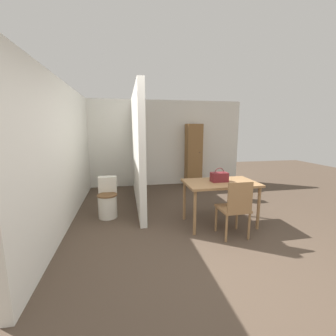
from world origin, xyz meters
TOP-DOWN VIEW (x-y plane):
  - ground_plane at (0.00, 0.00)m, footprint 16.00×16.00m
  - wall_back at (0.00, 4.24)m, footprint 5.02×0.12m
  - wall_left at (-2.07, 2.09)m, footprint 0.12×5.18m
  - partition_wall at (-0.73, 2.71)m, footprint 0.12×2.96m
  - dining_table at (0.61, 1.16)m, footprint 1.24×0.76m
  - wooden_chair at (0.64, 0.64)m, footprint 0.44×0.44m
  - toilet at (-1.37, 1.92)m, footprint 0.38×0.53m
  - handbag at (0.60, 1.19)m, footprint 0.29×0.17m
  - wooden_cabinet at (0.99, 3.97)m, footprint 0.45×0.42m
  - space_heater at (1.69, 2.36)m, footprint 0.31×0.19m

SIDE VIEW (x-z plane):
  - ground_plane at x=0.00m, z-range 0.00..0.00m
  - space_heater at x=1.69m, z-range 0.00..0.48m
  - toilet at x=-1.37m, z-range -0.05..0.70m
  - wooden_chair at x=0.64m, z-range 0.04..0.97m
  - dining_table at x=0.61m, z-range 0.31..1.08m
  - handbag at x=0.60m, z-range 0.74..0.99m
  - wooden_cabinet at x=0.99m, z-range 0.00..1.82m
  - wall_back at x=0.00m, z-range 0.00..2.50m
  - wall_left at x=-2.07m, z-range 0.00..2.50m
  - partition_wall at x=-0.73m, z-range 0.00..2.50m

